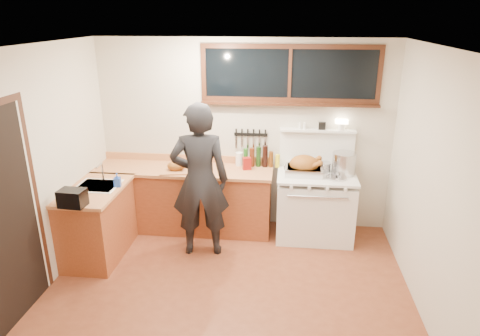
# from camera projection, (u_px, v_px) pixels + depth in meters

# --- Properties ---
(ground_plane) EXTENTS (4.00, 3.50, 0.02)m
(ground_plane) POSITION_uv_depth(u_px,v_px,m) (227.00, 293.00, 4.69)
(ground_plane) COLOR brown
(room_shell) EXTENTS (4.10, 3.60, 2.65)m
(room_shell) POSITION_uv_depth(u_px,v_px,m) (225.00, 149.00, 4.12)
(room_shell) COLOR beige
(room_shell) RESTS_ON ground
(counter_back) EXTENTS (2.44, 0.64, 1.00)m
(counter_back) POSITION_uv_depth(u_px,v_px,m) (184.00, 198.00, 5.97)
(counter_back) COLOR brown
(counter_back) RESTS_ON ground
(counter_left) EXTENTS (0.64, 1.09, 0.90)m
(counter_left) POSITION_uv_depth(u_px,v_px,m) (98.00, 222.00, 5.29)
(counter_left) COLOR brown
(counter_left) RESTS_ON ground
(sink_unit) EXTENTS (0.50, 0.45, 0.37)m
(sink_unit) POSITION_uv_depth(u_px,v_px,m) (98.00, 190.00, 5.23)
(sink_unit) COLOR white
(sink_unit) RESTS_ON counter_left
(vintage_stove) EXTENTS (1.02, 0.74, 1.57)m
(vintage_stove) POSITION_uv_depth(u_px,v_px,m) (315.00, 204.00, 5.74)
(vintage_stove) COLOR white
(vintage_stove) RESTS_ON ground
(back_window) EXTENTS (2.32, 0.13, 0.77)m
(back_window) POSITION_uv_depth(u_px,v_px,m) (290.00, 81.00, 5.53)
(back_window) COLOR black
(back_window) RESTS_ON room_shell
(left_doorway) EXTENTS (0.02, 1.04, 2.17)m
(left_doorway) POSITION_uv_depth(u_px,v_px,m) (8.00, 217.00, 4.01)
(left_doorway) COLOR black
(left_doorway) RESTS_ON ground
(knife_strip) EXTENTS (0.46, 0.03, 0.28)m
(knife_strip) POSITION_uv_depth(u_px,v_px,m) (251.00, 135.00, 5.84)
(knife_strip) COLOR black
(knife_strip) RESTS_ON room_shell
(man) EXTENTS (0.77, 0.57, 1.94)m
(man) POSITION_uv_depth(u_px,v_px,m) (200.00, 181.00, 5.18)
(man) COLOR black
(man) RESTS_ON ground
(soap_bottle) EXTENTS (0.09, 0.09, 0.17)m
(soap_bottle) POSITION_uv_depth(u_px,v_px,m) (117.00, 180.00, 5.17)
(soap_bottle) COLOR #2147A7
(soap_bottle) RESTS_ON counter_left
(toaster) EXTENTS (0.29, 0.21, 0.19)m
(toaster) POSITION_uv_depth(u_px,v_px,m) (72.00, 198.00, 4.63)
(toaster) COLOR black
(toaster) RESTS_ON counter_left
(cutting_board) EXTENTS (0.48, 0.40, 0.14)m
(cutting_board) POSITION_uv_depth(u_px,v_px,m) (176.00, 167.00, 5.67)
(cutting_board) COLOR #C07C4C
(cutting_board) RESTS_ON counter_back
(roast_turkey) EXTENTS (0.52, 0.37, 0.26)m
(roast_turkey) POSITION_uv_depth(u_px,v_px,m) (304.00, 167.00, 5.56)
(roast_turkey) COLOR silver
(roast_turkey) RESTS_ON vintage_stove
(stockpot) EXTENTS (0.37, 0.37, 0.29)m
(stockpot) POSITION_uv_depth(u_px,v_px,m) (344.00, 163.00, 5.56)
(stockpot) COLOR silver
(stockpot) RESTS_ON vintage_stove
(saucepan) EXTENTS (0.22, 0.31, 0.13)m
(saucepan) POSITION_uv_depth(u_px,v_px,m) (324.00, 167.00, 5.66)
(saucepan) COLOR silver
(saucepan) RESTS_ON vintage_stove
(pot_lid) EXTENTS (0.28, 0.28, 0.04)m
(pot_lid) POSITION_uv_depth(u_px,v_px,m) (336.00, 178.00, 5.44)
(pot_lid) COLOR silver
(pot_lid) RESTS_ON vintage_stove
(coffee_tin) EXTENTS (0.13, 0.11, 0.16)m
(coffee_tin) POSITION_uv_depth(u_px,v_px,m) (247.00, 164.00, 5.74)
(coffee_tin) COLOR maroon
(coffee_tin) RESTS_ON counter_back
(pitcher) EXTENTS (0.13, 0.13, 0.18)m
(pitcher) POSITION_uv_depth(u_px,v_px,m) (239.00, 159.00, 5.89)
(pitcher) COLOR white
(pitcher) RESTS_ON counter_back
(bottle_cluster) EXTENTS (0.50, 0.07, 0.30)m
(bottle_cluster) POSITION_uv_depth(u_px,v_px,m) (260.00, 157.00, 5.83)
(bottle_cluster) COLOR black
(bottle_cluster) RESTS_ON counter_back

